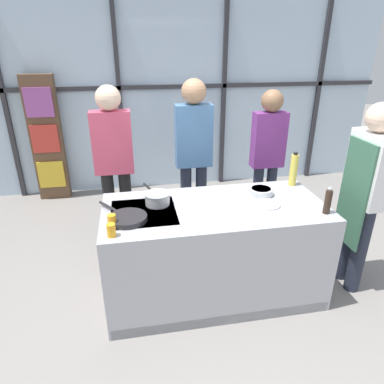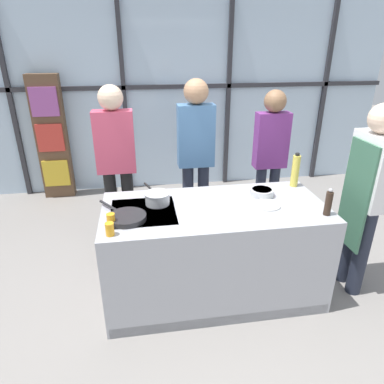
{
  "view_description": "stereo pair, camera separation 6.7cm",
  "coord_description": "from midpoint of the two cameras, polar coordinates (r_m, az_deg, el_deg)",
  "views": [
    {
      "loc": [
        -0.65,
        -2.48,
        2.15
      ],
      "look_at": [
        -0.18,
        0.1,
        0.98
      ],
      "focal_mm": 32.0,
      "sensor_mm": 36.0,
      "label": 1
    },
    {
      "loc": [
        -0.58,
        -2.5,
        2.15
      ],
      "look_at": [
        -0.18,
        0.1,
        0.98
      ],
      "focal_mm": 32.0,
      "sensor_mm": 36.0,
      "label": 2
    }
  ],
  "objects": [
    {
      "name": "white_plate",
      "position": [
        2.93,
        13.03,
        -2.14
      ],
      "size": [
        0.22,
        0.22,
        0.01
      ],
      "primitive_type": "cylinder",
      "color": "white",
      "rests_on": "demo_island"
    },
    {
      "name": "saucepan",
      "position": [
        2.89,
        -5.15,
        -0.97
      ],
      "size": [
        0.21,
        0.38,
        0.1
      ],
      "color": "silver",
      "rests_on": "demo_island"
    },
    {
      "name": "spectator_far_left",
      "position": [
        3.65,
        -12.02,
        5.58
      ],
      "size": [
        0.4,
        0.25,
        1.77
      ],
      "rotation": [
        0.0,
        0.0,
        3.14
      ],
      "color": "black",
      "rests_on": "ground_plane"
    },
    {
      "name": "bookshelf",
      "position": [
        5.28,
        -21.98,
        8.26
      ],
      "size": [
        0.42,
        0.19,
        1.75
      ],
      "color": "brown",
      "rests_on": "ground_plane"
    },
    {
      "name": "pepper_grinder",
      "position": [
        2.89,
        22.4,
        -1.68
      ],
      "size": [
        0.05,
        0.05,
        0.23
      ],
      "color": "#332319",
      "rests_on": "demo_island"
    },
    {
      "name": "ground_plane",
      "position": [
        3.35,
        4.01,
        -16.11
      ],
      "size": [
        18.0,
        18.0,
        0.0
      ],
      "primitive_type": "plane",
      "color": "gray"
    },
    {
      "name": "juice_glass_far",
      "position": [
        2.61,
        -12.65,
        -4.54
      ],
      "size": [
        0.06,
        0.06,
        0.1
      ],
      "primitive_type": "cylinder",
      "color": "orange",
      "rests_on": "demo_island"
    },
    {
      "name": "back_window_wall",
      "position": [
        5.25,
        -2.13,
        15.75
      ],
      "size": [
        6.4,
        0.1,
        2.8
      ],
      "color": "silver",
      "rests_on": "ground_plane"
    },
    {
      "name": "mixing_bowl",
      "position": [
        3.1,
        12.16,
        -0.0
      ],
      "size": [
        0.21,
        0.21,
        0.06
      ],
      "color": "silver",
      "rests_on": "demo_island"
    },
    {
      "name": "juice_glass_near",
      "position": [
        2.49,
        -12.8,
        -6.06
      ],
      "size": [
        0.06,
        0.06,
        0.1
      ],
      "primitive_type": "cylinder",
      "color": "orange",
      "rests_on": "demo_island"
    },
    {
      "name": "spectator_center_right",
      "position": [
        3.93,
        13.37,
        6.23
      ],
      "size": [
        0.36,
        0.24,
        1.69
      ],
      "rotation": [
        0.0,
        0.0,
        3.14
      ],
      "color": "#232838",
      "rests_on": "ground_plane"
    },
    {
      "name": "frying_pan",
      "position": [
        2.68,
        -10.16,
        -4.13
      ],
      "size": [
        0.38,
        0.47,
        0.04
      ],
      "color": "#232326",
      "rests_on": "demo_island"
    },
    {
      "name": "spectator_center_left",
      "position": [
        3.68,
        1.16,
        6.91
      ],
      "size": [
        0.38,
        0.25,
        1.81
      ],
      "rotation": [
        0.0,
        0.0,
        3.14
      ],
      "color": "#232838",
      "rests_on": "ground_plane"
    },
    {
      "name": "demo_island",
      "position": [
        3.08,
        4.22,
        -9.83
      ],
      "size": [
        1.87,
        0.87,
        0.88
      ],
      "color": "#A8AAB2",
      "rests_on": "ground_plane"
    },
    {
      "name": "oil_bottle",
      "position": [
        3.35,
        17.39,
        3.42
      ],
      "size": [
        0.07,
        0.07,
        0.32
      ],
      "color": "#E0CC4C",
      "rests_on": "demo_island"
    },
    {
      "name": "chef",
      "position": [
        3.26,
        27.65,
        0.19
      ],
      "size": [
        0.24,
        0.42,
        1.72
      ],
      "rotation": [
        0.0,
        0.0,
        1.57
      ],
      "color": "#232838",
      "rests_on": "ground_plane"
    }
  ]
}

